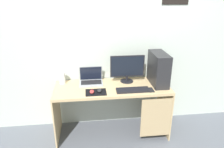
# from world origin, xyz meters

# --- Properties ---
(ground_plane) EXTENTS (8.00, 8.00, 0.00)m
(ground_plane) POSITION_xyz_m (0.00, 0.00, 0.00)
(ground_plane) COLOR slate
(wall_back) EXTENTS (4.00, 0.05, 2.60)m
(wall_back) POSITION_xyz_m (0.00, 0.33, 1.30)
(wall_back) COLOR beige
(wall_back) RESTS_ON ground_plane
(desk) EXTENTS (1.52, 0.58, 0.73)m
(desk) POSITION_xyz_m (0.02, -0.01, 0.58)
(desk) COLOR tan
(desk) RESTS_ON ground_plane
(pc_tower) EXTENTS (0.19, 0.43, 0.43)m
(pc_tower) POSITION_xyz_m (0.63, 0.03, 0.94)
(pc_tower) COLOR #232326
(pc_tower) RESTS_ON desk
(monitor) EXTENTS (0.47, 0.18, 0.38)m
(monitor) POSITION_xyz_m (0.23, 0.14, 0.93)
(monitor) COLOR black
(monitor) RESTS_ON desk
(laptop) EXTENTS (0.32, 0.23, 0.23)m
(laptop) POSITION_xyz_m (-0.27, 0.16, 0.77)
(laptop) COLOR #9EA3A8
(laptop) RESTS_ON desk
(speaker) EXTENTS (0.08, 0.08, 0.16)m
(speaker) POSITION_xyz_m (-0.66, 0.19, 0.81)
(speaker) COLOR white
(speaker) RESTS_ON desk
(keyboard) EXTENTS (0.42, 0.14, 0.02)m
(keyboard) POSITION_xyz_m (0.25, -0.16, 0.74)
(keyboard) COLOR black
(keyboard) RESTS_ON desk
(mousepad) EXTENTS (0.26, 0.20, 0.00)m
(mousepad) POSITION_xyz_m (-0.22, -0.15, 0.73)
(mousepad) COLOR black
(mousepad) RESTS_ON desk
(mouse_left) EXTENTS (0.06, 0.10, 0.03)m
(mouse_left) POSITION_xyz_m (-0.18, -0.14, 0.75)
(mouse_left) COLOR #232326
(mouse_left) RESTS_ON mousepad
(mouse_right) EXTENTS (0.06, 0.10, 0.03)m
(mouse_right) POSITION_xyz_m (-0.27, -0.16, 0.75)
(mouse_right) COLOR #B23333
(mouse_right) RESTS_ON mousepad
(cell_phone) EXTENTS (0.07, 0.13, 0.01)m
(cell_phone) POSITION_xyz_m (0.48, -0.17, 0.73)
(cell_phone) COLOR #232326
(cell_phone) RESTS_ON desk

